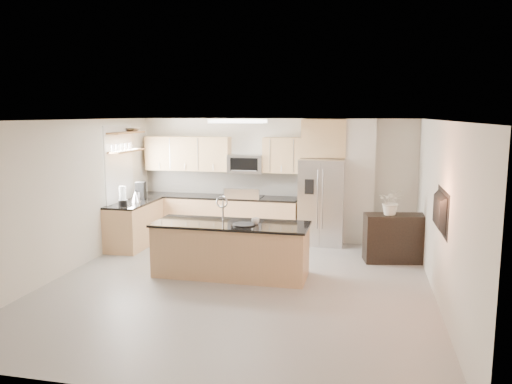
% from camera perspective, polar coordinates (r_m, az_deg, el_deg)
% --- Properties ---
extents(floor, '(6.50, 6.50, 0.00)m').
position_cam_1_polar(floor, '(8.11, -2.06, -10.49)').
color(floor, gray).
rests_on(floor, ground).
extents(ceiling, '(6.00, 6.50, 0.02)m').
position_cam_1_polar(ceiling, '(7.65, -2.17, 8.21)').
color(ceiling, white).
rests_on(ceiling, wall_back).
extents(wall_back, '(6.00, 0.02, 2.60)m').
position_cam_1_polar(wall_back, '(10.91, 2.18, 1.56)').
color(wall_back, beige).
rests_on(wall_back, floor).
extents(wall_front, '(6.00, 0.02, 2.60)m').
position_cam_1_polar(wall_front, '(4.78, -12.04, -8.19)').
color(wall_front, beige).
rests_on(wall_front, floor).
extents(wall_left, '(0.02, 6.50, 2.60)m').
position_cam_1_polar(wall_left, '(9.00, -20.94, -0.59)').
color(wall_left, beige).
rests_on(wall_left, floor).
extents(wall_right, '(0.02, 6.50, 2.60)m').
position_cam_1_polar(wall_right, '(7.61, 20.34, -2.20)').
color(wall_right, beige).
rests_on(wall_right, floor).
extents(back_counter, '(3.55, 0.66, 1.44)m').
position_cam_1_polar(back_counter, '(11.03, -4.43, -2.74)').
color(back_counter, tan).
rests_on(back_counter, floor).
extents(left_counter, '(0.66, 1.50, 0.92)m').
position_cam_1_polar(left_counter, '(10.57, -13.70, -3.55)').
color(left_counter, tan).
rests_on(left_counter, floor).
extents(range, '(0.76, 0.64, 1.14)m').
position_cam_1_polar(range, '(10.86, -1.28, -2.90)').
color(range, black).
rests_on(range, floor).
extents(upper_cabinets, '(3.50, 0.33, 0.75)m').
position_cam_1_polar(upper_cabinets, '(11.01, -4.67, 4.35)').
color(upper_cabinets, tan).
rests_on(upper_cabinets, wall_back).
extents(microwave, '(0.76, 0.40, 0.40)m').
position_cam_1_polar(microwave, '(10.80, -1.15, 3.25)').
color(microwave, '#BABABD').
rests_on(microwave, upper_cabinets).
extents(refrigerator, '(0.92, 0.78, 1.78)m').
position_cam_1_polar(refrigerator, '(10.47, 7.51, -1.09)').
color(refrigerator, '#BABABD').
rests_on(refrigerator, floor).
extents(partition_column, '(0.60, 0.30, 2.60)m').
position_cam_1_polar(partition_column, '(10.59, 11.76, 1.16)').
color(partition_column, beige).
rests_on(partition_column, floor).
extents(window, '(0.04, 1.15, 1.65)m').
position_cam_1_polar(window, '(10.52, -15.42, 2.90)').
color(window, white).
rests_on(window, wall_left).
extents(shelf_lower, '(0.30, 1.20, 0.04)m').
position_cam_1_polar(shelf_lower, '(10.53, -14.62, 4.57)').
color(shelf_lower, '#99663D').
rests_on(shelf_lower, wall_left).
extents(shelf_upper, '(0.30, 1.20, 0.04)m').
position_cam_1_polar(shelf_upper, '(10.51, -14.70, 6.58)').
color(shelf_upper, '#99663D').
rests_on(shelf_upper, wall_left).
extents(ceiling_fixture, '(1.00, 0.50, 0.06)m').
position_cam_1_polar(ceiling_fixture, '(9.30, -2.07, 8.08)').
color(ceiling_fixture, white).
rests_on(ceiling_fixture, ceiling).
extents(island, '(2.60, 0.95, 1.32)m').
position_cam_1_polar(island, '(8.42, -2.88, -6.53)').
color(island, tan).
rests_on(island, floor).
extents(credenza, '(1.17, 0.66, 0.88)m').
position_cam_1_polar(credenza, '(9.52, 15.61, -5.10)').
color(credenza, black).
rests_on(credenza, floor).
extents(cup, '(0.16, 0.16, 0.11)m').
position_cam_1_polar(cup, '(8.20, -0.07, -3.35)').
color(cup, white).
rests_on(cup, island).
extents(platter, '(0.45, 0.45, 0.02)m').
position_cam_1_polar(platter, '(8.14, -1.37, -3.75)').
color(platter, black).
rests_on(platter, island).
extents(blender, '(0.17, 0.17, 0.39)m').
position_cam_1_polar(blender, '(10.05, -15.00, -0.58)').
color(blender, black).
rests_on(blender, left_counter).
extents(kettle, '(0.21, 0.21, 0.26)m').
position_cam_1_polar(kettle, '(10.44, -13.59, -0.49)').
color(kettle, '#BABABD').
rests_on(kettle, left_counter).
extents(coffee_maker, '(0.23, 0.27, 0.36)m').
position_cam_1_polar(coffee_maker, '(10.79, -13.06, 0.13)').
color(coffee_maker, black).
rests_on(coffee_maker, left_counter).
extents(bowl, '(0.44, 0.44, 0.09)m').
position_cam_1_polar(bowl, '(10.81, -13.90, 7.00)').
color(bowl, '#BABABD').
rests_on(bowl, shelf_upper).
extents(flower_vase, '(0.69, 0.61, 0.73)m').
position_cam_1_polar(flower_vase, '(9.31, 15.25, -0.35)').
color(flower_vase, silver).
rests_on(flower_vase, credenza).
extents(television, '(0.14, 1.08, 0.62)m').
position_cam_1_polar(television, '(7.39, 19.88, -2.09)').
color(television, black).
rests_on(television, wall_right).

